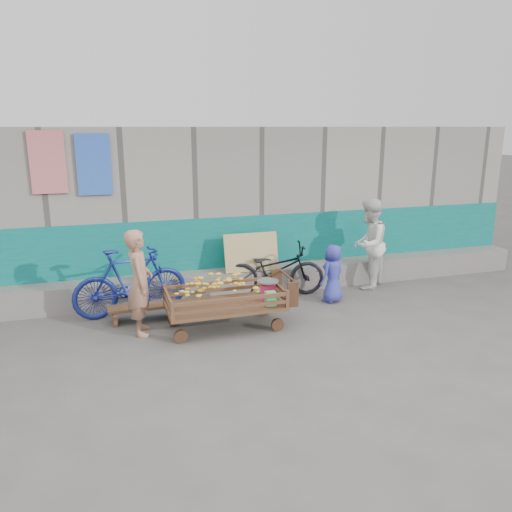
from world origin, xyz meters
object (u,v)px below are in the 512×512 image
object	(u,v)px
woman	(369,244)
bicycle_blue	(130,282)
vendor_man	(140,283)
child	(333,273)
bench	(143,309)
banana_cart	(223,294)
bicycle_dark	(274,270)

from	to	relation	value
woman	bicycle_blue	distance (m)	4.42
vendor_man	child	xyz separation A→B (m)	(3.33, 0.42, -0.28)
vendor_man	woman	xyz separation A→B (m)	(4.32, 0.95, 0.06)
bench	banana_cart	bearing A→B (deg)	-30.67
bicycle_blue	woman	bearing A→B (deg)	-98.33
bench	woman	xyz separation A→B (m)	(4.27, 0.49, 0.66)
child	bicycle_blue	world-z (taller)	bicycle_blue
bench	bicycle_dark	world-z (taller)	bicycle_dark
banana_cart	bicycle_blue	xyz separation A→B (m)	(-1.29, 1.06, 0.00)
banana_cart	vendor_man	world-z (taller)	vendor_man
child	bicycle_dark	distance (m)	1.07
vendor_man	bicycle_blue	bearing A→B (deg)	10.20
banana_cart	vendor_man	size ratio (longest dim) A/B	1.22
vendor_man	woman	distance (m)	4.43
bench	bicycle_dark	distance (m)	2.49
woman	bicycle_dark	distance (m)	1.90
bench	bicycle_dark	size ratio (longest dim) A/B	0.59
bench	woman	distance (m)	4.35
vendor_man	bicycle_blue	world-z (taller)	vendor_man
woman	vendor_man	bearing A→B (deg)	-31.53
bench	child	bearing A→B (deg)	-0.85
bench	vendor_man	xyz separation A→B (m)	(-0.05, -0.47, 0.60)
child	bicycle_dark	xyz separation A→B (m)	(-0.87, 0.63, -0.03)
bench	bicycle_blue	distance (m)	0.54
banana_cart	child	xyz separation A→B (m)	(2.13, 0.63, -0.04)
vendor_man	child	size ratio (longest dim) A/B	1.54
vendor_man	bicycle_dark	size ratio (longest dim) A/B	0.86
vendor_man	woman	world-z (taller)	woman
vendor_man	bicycle_blue	xyz separation A→B (m)	(-0.09, 0.85, -0.23)
banana_cart	bench	bearing A→B (deg)	149.33
bench	vendor_man	distance (m)	0.76
woman	bicycle_blue	xyz separation A→B (m)	(-4.41, -0.10, -0.30)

